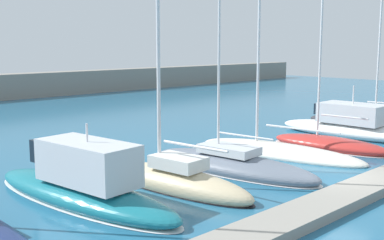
{
  "coord_description": "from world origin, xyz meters",
  "views": [
    {
      "loc": [
        -19.0,
        -10.39,
        5.99
      ],
      "look_at": [
        -3.89,
        5.09,
        2.62
      ],
      "focal_mm": 46.12,
      "sensor_mm": 36.0,
      "label": 1
    }
  ],
  "objects_px": {
    "sailboat_red_sixth": "(329,144)",
    "motorboat_white_seventh": "(348,125)",
    "motorboat_teal_second": "(82,185)",
    "sailboat_slate_fourth": "(231,165)",
    "sailboat_ivory_fifth": "(278,150)",
    "sailboat_charcoal_eighth": "(378,123)",
    "sailboat_sand_third": "(176,180)"
  },
  "relations": [
    {
      "from": "motorboat_white_seventh",
      "to": "sailboat_charcoal_eighth",
      "type": "height_order",
      "value": "sailboat_charcoal_eighth"
    },
    {
      "from": "sailboat_slate_fourth",
      "to": "sailboat_red_sixth",
      "type": "xyz_separation_m",
      "value": [
        7.74,
        -0.67,
        -0.0
      ]
    },
    {
      "from": "sailboat_sand_third",
      "to": "sailboat_ivory_fifth",
      "type": "distance_m",
      "value": 8.55
    },
    {
      "from": "motorboat_teal_second",
      "to": "sailboat_red_sixth",
      "type": "relative_size",
      "value": 0.92
    },
    {
      "from": "sailboat_slate_fourth",
      "to": "sailboat_ivory_fifth",
      "type": "distance_m",
      "value": 4.63
    },
    {
      "from": "sailboat_slate_fourth",
      "to": "motorboat_white_seventh",
      "type": "bearing_deg",
      "value": -93.37
    },
    {
      "from": "sailboat_slate_fourth",
      "to": "sailboat_charcoal_eighth",
      "type": "distance_m",
      "value": 16.74
    },
    {
      "from": "sailboat_charcoal_eighth",
      "to": "sailboat_sand_third",
      "type": "bearing_deg",
      "value": 85.63
    },
    {
      "from": "sailboat_red_sixth",
      "to": "sailboat_charcoal_eighth",
      "type": "relative_size",
      "value": 0.6
    },
    {
      "from": "sailboat_red_sixth",
      "to": "sailboat_ivory_fifth",
      "type": "bearing_deg",
      "value": 63.89
    },
    {
      "from": "motorboat_white_seventh",
      "to": "sailboat_charcoal_eighth",
      "type": "distance_m",
      "value": 4.52
    },
    {
      "from": "motorboat_white_seventh",
      "to": "sailboat_slate_fourth",
      "type": "bearing_deg",
      "value": 90.86
    },
    {
      "from": "motorboat_teal_second",
      "to": "sailboat_ivory_fifth",
      "type": "xyz_separation_m",
      "value": [
        12.21,
        -0.29,
        -0.47
      ]
    },
    {
      "from": "sailboat_ivory_fifth",
      "to": "sailboat_red_sixth",
      "type": "xyz_separation_m",
      "value": [
        3.15,
        -1.28,
        0.1
      ]
    },
    {
      "from": "sailboat_slate_fourth",
      "to": "sailboat_ivory_fifth",
      "type": "xyz_separation_m",
      "value": [
        4.59,
        0.61,
        -0.1
      ]
    },
    {
      "from": "sailboat_sand_third",
      "to": "sailboat_red_sixth",
      "type": "relative_size",
      "value": 1.29
    },
    {
      "from": "sailboat_sand_third",
      "to": "sailboat_ivory_fifth",
      "type": "xyz_separation_m",
      "value": [
        8.5,
        0.94,
        -0.19
      ]
    },
    {
      "from": "motorboat_teal_second",
      "to": "sailboat_slate_fourth",
      "type": "xyz_separation_m",
      "value": [
        7.61,
        -0.9,
        -0.37
      ]
    },
    {
      "from": "sailboat_sand_third",
      "to": "sailboat_charcoal_eighth",
      "type": "xyz_separation_m",
      "value": [
        20.63,
        0.98,
        -0.04
      ]
    },
    {
      "from": "sailboat_sand_third",
      "to": "sailboat_red_sixth",
      "type": "distance_m",
      "value": 11.66
    },
    {
      "from": "sailboat_ivory_fifth",
      "to": "sailboat_sand_third",
      "type": "bearing_deg",
      "value": 89.32
    },
    {
      "from": "sailboat_sand_third",
      "to": "sailboat_charcoal_eighth",
      "type": "height_order",
      "value": "sailboat_charcoal_eighth"
    },
    {
      "from": "sailboat_sand_third",
      "to": "motorboat_white_seventh",
      "type": "distance_m",
      "value": 16.16
    },
    {
      "from": "sailboat_ivory_fifth",
      "to": "sailboat_red_sixth",
      "type": "distance_m",
      "value": 3.4
    },
    {
      "from": "sailboat_red_sixth",
      "to": "motorboat_white_seventh",
      "type": "height_order",
      "value": "sailboat_red_sixth"
    },
    {
      "from": "motorboat_white_seventh",
      "to": "sailboat_sand_third",
      "type": "bearing_deg",
      "value": 91.38
    },
    {
      "from": "sailboat_ivory_fifth",
      "to": "sailboat_charcoal_eighth",
      "type": "height_order",
      "value": "sailboat_charcoal_eighth"
    },
    {
      "from": "motorboat_teal_second",
      "to": "sailboat_sand_third",
      "type": "bearing_deg",
      "value": -114.68
    },
    {
      "from": "motorboat_white_seventh",
      "to": "sailboat_charcoal_eighth",
      "type": "bearing_deg",
      "value": -91.15
    },
    {
      "from": "sailboat_red_sixth",
      "to": "motorboat_teal_second",
      "type": "bearing_deg",
      "value": 80.19
    },
    {
      "from": "sailboat_slate_fourth",
      "to": "sailboat_ivory_fifth",
      "type": "bearing_deg",
      "value": -88.55
    },
    {
      "from": "motorboat_teal_second",
      "to": "sailboat_red_sixth",
      "type": "height_order",
      "value": "sailboat_red_sixth"
    }
  ]
}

